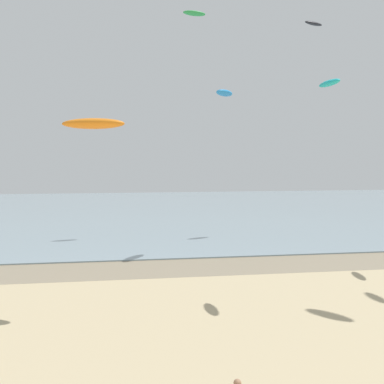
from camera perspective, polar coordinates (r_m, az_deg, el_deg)
wet_sand_strip at (r=34.18m, az=-6.73°, el=-9.06°), size 120.00×5.56×0.01m
sea at (r=71.47m, az=-8.03°, el=-2.15°), size 160.00×70.00×0.10m
kite_aloft_1 at (r=50.73m, az=0.28°, el=20.37°), size 2.50×1.35×0.56m
kite_aloft_4 at (r=24.80m, az=-11.61°, el=7.92°), size 3.40×1.94×0.64m
kite_aloft_5 at (r=39.60m, az=3.86°, el=11.60°), size 2.32×2.74×0.60m
kite_aloft_6 at (r=27.97m, az=15.94°, el=12.28°), size 0.79×2.14×0.47m
kite_aloft_7 at (r=53.09m, az=14.17°, el=18.76°), size 2.49×1.73×0.55m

